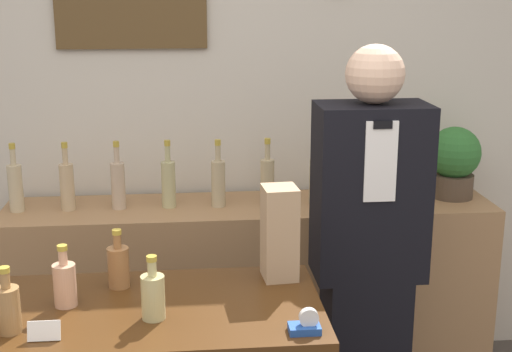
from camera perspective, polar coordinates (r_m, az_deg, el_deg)
The scene contains 20 objects.
back_wall at distance 3.53m, azimuth -4.48°, elevation 5.82°, with size 5.20×0.09×2.70m.
back_shelf at distance 3.52m, azimuth -0.44°, elevation -9.43°, with size 2.30×0.46×0.92m.
shopkeeper at distance 2.90m, azimuth 8.88°, elevation -6.69°, with size 0.43×0.27×1.71m.
potted_plant at distance 3.56m, azimuth 15.56°, elevation 1.23°, with size 0.25×0.25×0.35m.
paper_bag at distance 2.37m, azimuth 1.91°, elevation -4.56°, with size 0.12×0.13×0.32m.
tape_dispenser at distance 2.06m, azimuth 4.02°, elevation -11.79°, with size 0.09×0.06×0.07m.
price_card_right at distance 2.10m, azimuth -16.61°, elevation -11.79°, with size 0.09×0.02×0.06m.
counter_bottle_1 at distance 2.16m, azimuth -19.24°, elevation -9.93°, with size 0.07×0.07×0.20m.
counter_bottle_2 at distance 2.27m, azimuth -15.05°, elevation -8.27°, with size 0.07×0.07×0.20m.
counter_bottle_3 at distance 2.37m, azimuth -10.95°, elevation -7.04°, with size 0.07×0.07×0.20m.
counter_bottle_4 at distance 2.14m, azimuth -8.24°, elevation -9.42°, with size 0.07×0.07×0.20m.
shelf_bottle_0 at distance 3.41m, azimuth -18.69°, elevation -0.77°, with size 0.07×0.07×0.32m.
shelf_bottle_1 at distance 3.36m, azimuth -14.88°, elevation -0.69°, with size 0.07×0.07×0.32m.
shelf_bottle_2 at distance 3.33m, azimuth -10.97°, elevation -0.60°, with size 0.07×0.07×0.32m.
shelf_bottle_3 at distance 3.32m, azimuth -7.02°, elevation -0.50°, with size 0.07×0.07×0.32m.
shelf_bottle_4 at distance 3.31m, azimuth -3.04°, elevation -0.45°, with size 0.07×0.07×0.32m.
shelf_bottle_5 at distance 3.33m, azimuth 0.91°, elevation -0.31°, with size 0.07×0.07×0.32m.
shelf_bottle_6 at distance 3.35m, azimuth 4.84°, elevation -0.26°, with size 0.07×0.07×0.32m.
shelf_bottle_7 at distance 3.40m, azimuth 8.67°, elevation -0.17°, with size 0.07×0.07×0.32m.
shelf_bottle_8 at distance 3.50m, azimuth 12.18°, elevation 0.08°, with size 0.07×0.07×0.32m.
Camera 1 is at (-0.07, -1.48, 1.91)m, focal length 50.00 mm.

